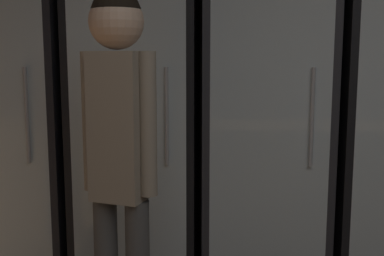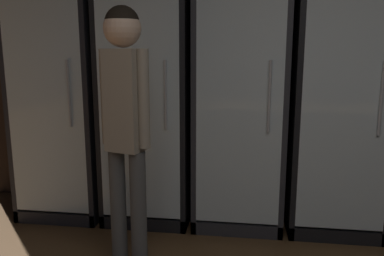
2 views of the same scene
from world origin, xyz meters
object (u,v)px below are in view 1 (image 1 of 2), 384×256
at_px(cooler_left, 140,128).
at_px(cooler_center, 264,130).
at_px(shopper_near, 119,141).
at_px(cooler_far_left, 20,127).

relative_size(cooler_left, cooler_center, 1.00).
height_order(cooler_left, shopper_near, cooler_left).
xyz_separation_m(cooler_far_left, shopper_near, (0.81, -0.91, 0.08)).
distance_m(cooler_far_left, cooler_center, 1.46).
bearing_deg(cooler_far_left, cooler_center, -0.02).
bearing_deg(cooler_center, shopper_near, -125.74).
bearing_deg(cooler_center, cooler_left, 179.89).
bearing_deg(cooler_far_left, shopper_near, -48.34).
bearing_deg(shopper_near, cooler_center, 54.26).
xyz_separation_m(cooler_left, cooler_center, (0.73, -0.00, -0.00)).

